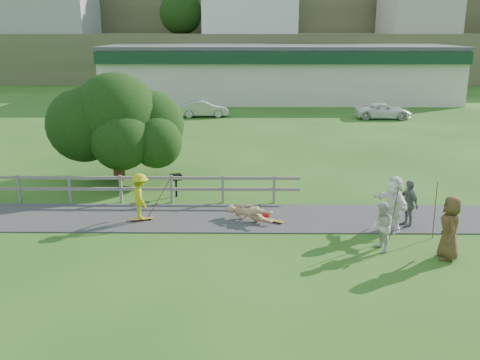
{
  "coord_description": "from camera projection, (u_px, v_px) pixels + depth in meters",
  "views": [
    {
      "loc": [
        0.88,
        -16.64,
        6.58
      ],
      "look_at": [
        0.68,
        2.0,
        1.3
      ],
      "focal_mm": 40.0,
      "sensor_mm": 36.0,
      "label": 1
    }
  ],
  "objects": [
    {
      "name": "path",
      "position": [
        221.0,
        218.0,
        19.25
      ],
      "size": [
        34.0,
        3.0,
        0.04
      ],
      "primitive_type": "cube",
      "color": "#38373A",
      "rests_on": "ground"
    },
    {
      "name": "tree",
      "position": [
        117.0,
        139.0,
        23.71
      ],
      "size": [
        6.2,
        6.2,
        3.72
      ],
      "primitive_type": null,
      "color": "black",
      "rests_on": "ground"
    },
    {
      "name": "bbq",
      "position": [
        176.0,
        185.0,
        21.63
      ],
      "size": [
        0.52,
        0.45,
        0.94
      ],
      "primitive_type": null,
      "rotation": [
        0.0,
        0.0,
        0.34
      ],
      "color": "black",
      "rests_on": "ground"
    },
    {
      "name": "longboard_rider",
      "position": [
        142.0,
        220.0,
        18.95
      ],
      "size": [
        0.85,
        0.42,
        0.09
      ],
      "primitive_type": null,
      "rotation": [
        0.0,
        0.0,
        0.28
      ],
      "color": "olive",
      "rests_on": "ground"
    },
    {
      "name": "skater_rider",
      "position": [
        141.0,
        199.0,
        18.74
      ],
      "size": [
        0.98,
        1.22,
        1.65
      ],
      "primitive_type": "imported",
      "rotation": [
        0.0,
        0.0,
        1.98
      ],
      "color": "#BAB911",
      "rests_on": "ground"
    },
    {
      "name": "helmet",
      "position": [
        266.0,
        215.0,
        19.22
      ],
      "size": [
        0.26,
        0.26,
        0.26
      ],
      "primitive_type": "sphere",
      "color": "#B40D15",
      "rests_on": "ground"
    },
    {
      "name": "pole_rider",
      "position": [
        159.0,
        194.0,
        19.1
      ],
      "size": [
        0.03,
        0.03,
        1.77
      ],
      "primitive_type": "cylinder",
      "color": "#553222",
      "rests_on": "ground"
    },
    {
      "name": "spectator_d",
      "position": [
        393.0,
        204.0,
        17.82
      ],
      "size": [
        1.16,
        1.86,
        1.91
      ],
      "primitive_type": "imported",
      "rotation": [
        0.0,
        0.0,
        5.08
      ],
      "color": "white",
      "rests_on": "ground"
    },
    {
      "name": "longboard_fallen",
      "position": [
        272.0,
        221.0,
        18.81
      ],
      "size": [
        0.87,
        0.62,
        0.1
      ],
      "primitive_type": null,
      "rotation": [
        0.0,
        0.0,
        -0.51
      ],
      "color": "olive",
      "rests_on": "ground"
    },
    {
      "name": "pole_spec_left",
      "position": [
        394.0,
        214.0,
        17.01
      ],
      "size": [
        0.03,
        0.03,
        1.83
      ],
      "primitive_type": "cylinder",
      "color": "#553222",
      "rests_on": "ground"
    },
    {
      "name": "strip_mall",
      "position": [
        279.0,
        73.0,
        50.69
      ],
      "size": [
        32.5,
        10.75,
        5.1
      ],
      "color": "silver",
      "rests_on": "ground"
    },
    {
      "name": "spectator_a",
      "position": [
        382.0,
        227.0,
        16.2
      ],
      "size": [
        0.75,
        0.87,
        1.56
      ],
      "primitive_type": "imported",
      "rotation": [
        0.0,
        0.0,
        4.94
      ],
      "color": "beige",
      "rests_on": "ground"
    },
    {
      "name": "car_white",
      "position": [
        383.0,
        111.0,
        40.5
      ],
      "size": [
        4.24,
        1.98,
        1.17
      ],
      "primitive_type": "imported",
      "rotation": [
        0.0,
        0.0,
        1.56
      ],
      "color": "white",
      "rests_on": "ground"
    },
    {
      "name": "spectator_c",
      "position": [
        450.0,
        228.0,
        15.64
      ],
      "size": [
        0.79,
        1.05,
        1.92
      ],
      "primitive_type": "imported",
      "rotation": [
        0.0,
        0.0,
        4.51
      ],
      "color": "brown",
      "rests_on": "ground"
    },
    {
      "name": "car_silver",
      "position": [
        203.0,
        109.0,
        41.3
      ],
      "size": [
        3.94,
        1.78,
        1.25
      ],
      "primitive_type": "imported",
      "rotation": [
        0.0,
        0.0,
        1.69
      ],
      "color": "#A3A6AA",
      "rests_on": "ground"
    },
    {
      "name": "fence",
      "position": [
        105.0,
        185.0,
        20.84
      ],
      "size": [
        15.05,
        0.1,
        1.1
      ],
      "color": "#646058",
      "rests_on": "ground"
    },
    {
      "name": "ground",
      "position": [
        219.0,
        234.0,
        17.81
      ],
      "size": [
        260.0,
        260.0,
        0.0
      ],
      "primitive_type": "plane",
      "color": "#275317",
      "rests_on": "ground"
    },
    {
      "name": "pole_spec_right",
      "position": [
        435.0,
        211.0,
        17.15
      ],
      "size": [
        0.03,
        0.03,
        1.91
      ],
      "primitive_type": "cylinder",
      "color": "#553222",
      "rests_on": "ground"
    },
    {
      "name": "skater_fallen",
      "position": [
        249.0,
        213.0,
        18.84
      ],
      "size": [
        1.32,
        1.74,
        0.65
      ],
      "primitive_type": "imported",
      "rotation": [
        0.0,
        0.0,
        1.01
      ],
      "color": "tan",
      "rests_on": "ground"
    },
    {
      "name": "spectator_b",
      "position": [
        408.0,
        203.0,
        18.27
      ],
      "size": [
        0.69,
        1.05,
        1.66
      ],
      "primitive_type": "imported",
      "rotation": [
        0.0,
        0.0,
        5.04
      ],
      "color": "slate",
      "rests_on": "ground"
    }
  ]
}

